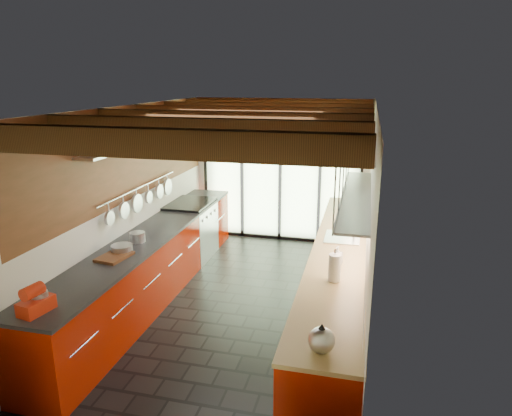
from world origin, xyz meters
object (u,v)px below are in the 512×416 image
(stand_mixer, at_px, (36,301))
(kettle, at_px, (321,339))
(paper_towel, at_px, (335,268))
(soap_bottle, at_px, (337,256))
(bowl, at_px, (346,214))

(stand_mixer, height_order, kettle, stand_mixer)
(kettle, distance_m, paper_towel, 1.30)
(stand_mixer, relative_size, paper_towel, 0.95)
(stand_mixer, distance_m, paper_towel, 2.85)
(kettle, xyz_separation_m, soap_bottle, (0.00, 1.74, 0.00))
(stand_mixer, relative_size, bowl, 1.55)
(stand_mixer, bearing_deg, bowl, 55.47)
(stand_mixer, relative_size, kettle, 1.22)
(bowl, bearing_deg, paper_towel, -90.00)
(kettle, relative_size, bowl, 1.27)
(kettle, distance_m, soap_bottle, 1.74)
(paper_towel, bearing_deg, stand_mixer, -153.12)
(kettle, height_order, soap_bottle, kettle)
(stand_mixer, relative_size, soap_bottle, 1.54)
(stand_mixer, bearing_deg, soap_bottle, 34.25)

